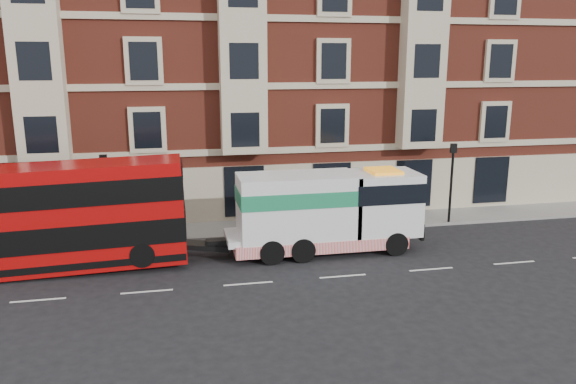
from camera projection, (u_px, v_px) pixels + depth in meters
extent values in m
plane|color=black|center=(248.00, 284.00, 22.75)|extent=(120.00, 120.00, 0.00)
cube|color=slate|center=(229.00, 229.00, 29.89)|extent=(90.00, 3.00, 0.15)
cube|color=maroon|center=(222.00, 58.00, 35.10)|extent=(45.00, 12.00, 18.00)
cylinder|color=black|center=(107.00, 203.00, 27.00)|extent=(0.14, 0.14, 4.00)
cube|color=black|center=(103.00, 160.00, 26.52)|extent=(0.35, 0.15, 0.50)
cylinder|color=black|center=(451.00, 186.00, 30.53)|extent=(0.14, 0.14, 4.00)
cube|color=black|center=(454.00, 148.00, 30.05)|extent=(0.35, 0.15, 0.50)
cube|color=#A50909|center=(48.00, 218.00, 23.67)|extent=(11.28, 2.52, 4.43)
cube|color=black|center=(50.00, 232.00, 23.82)|extent=(11.32, 2.58, 1.06)
cube|color=black|center=(45.00, 191.00, 23.40)|extent=(11.32, 2.58, 1.01)
cylinder|color=black|center=(142.00, 255.00, 23.69)|extent=(1.05, 0.32, 1.05)
cylinder|color=black|center=(145.00, 239.00, 25.86)|extent=(1.05, 0.32, 1.05)
cube|color=silver|center=(322.00, 232.00, 26.35)|extent=(9.06, 2.32, 0.30)
cube|color=silver|center=(382.00, 202.00, 26.62)|extent=(3.22, 2.52, 2.92)
cube|color=silver|center=(297.00, 206.00, 25.80)|extent=(5.44, 2.52, 2.92)
cube|color=#1B7C51|center=(297.00, 195.00, 25.68)|extent=(5.49, 2.56, 0.70)
cube|color=red|center=(318.00, 240.00, 26.39)|extent=(8.06, 2.58, 0.55)
cylinder|color=black|center=(396.00, 244.00, 25.99)|extent=(1.11, 0.35, 1.11)
cylinder|color=black|center=(378.00, 230.00, 28.16)|extent=(1.11, 0.35, 1.11)
cylinder|color=black|center=(303.00, 250.00, 25.12)|extent=(1.11, 0.40, 1.11)
cylinder|color=black|center=(292.00, 235.00, 27.29)|extent=(1.11, 0.40, 1.11)
cylinder|color=black|center=(272.00, 252.00, 24.84)|extent=(1.11, 0.40, 1.11)
cylinder|color=black|center=(264.00, 237.00, 27.01)|extent=(1.11, 0.40, 1.11)
imported|color=black|center=(21.00, 223.00, 27.81)|extent=(0.64, 0.45, 1.66)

